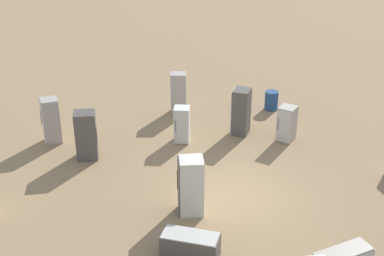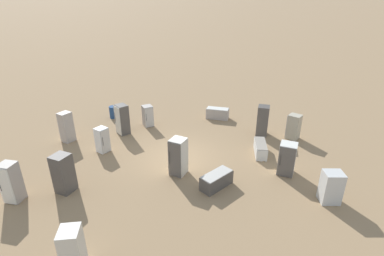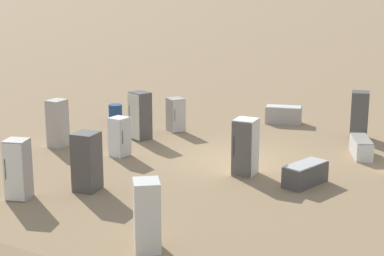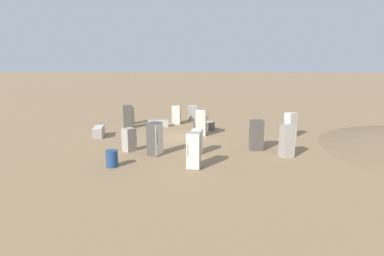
{
  "view_description": "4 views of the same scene",
  "coord_description": "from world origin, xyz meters",
  "px_view_note": "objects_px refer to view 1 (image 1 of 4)",
  "views": [
    {
      "loc": [
        -2.51,
        -14.84,
        9.69
      ],
      "look_at": [
        -1.31,
        1.18,
        1.93
      ],
      "focal_mm": 50.0,
      "sensor_mm": 36.0,
      "label": 1
    },
    {
      "loc": [
        -12.43,
        -7.31,
        8.26
      ],
      "look_at": [
        1.28,
        -0.19,
        1.21
      ],
      "focal_mm": 28.0,
      "sensor_mm": 36.0,
      "label": 2
    },
    {
      "loc": [
        -20.64,
        -8.18,
        6.75
      ],
      "look_at": [
        -1.34,
        1.16,
        1.33
      ],
      "focal_mm": 60.0,
      "sensor_mm": 36.0,
      "label": 3
    },
    {
      "loc": [
        -2.44,
        21.1,
        4.88
      ],
      "look_at": [
        -0.98,
        1.16,
        0.95
      ],
      "focal_mm": 28.0,
      "sensor_mm": 36.0,
      "label": 4
    }
  ],
  "objects_px": {
    "discarded_fridge_11": "(241,112)",
    "discarded_fridge_5": "(179,93)",
    "discarded_fridge_1": "(51,121)",
    "discarded_fridge_7": "(86,135)",
    "rusty_barrel": "(271,100)",
    "discarded_fridge_10": "(287,124)",
    "discarded_fridge_9": "(182,125)",
    "discarded_fridge_6": "(191,186)",
    "discarded_fridge_0": "(190,245)"
  },
  "relations": [
    {
      "from": "discarded_fridge_1",
      "to": "discarded_fridge_5",
      "type": "distance_m",
      "value": 5.67
    },
    {
      "from": "discarded_fridge_7",
      "to": "rusty_barrel",
      "type": "bearing_deg",
      "value": 113.2
    },
    {
      "from": "discarded_fridge_6",
      "to": "discarded_fridge_7",
      "type": "bearing_deg",
      "value": 42.7
    },
    {
      "from": "discarded_fridge_5",
      "to": "rusty_barrel",
      "type": "distance_m",
      "value": 4.18
    },
    {
      "from": "discarded_fridge_10",
      "to": "rusty_barrel",
      "type": "distance_m",
      "value": 3.03
    },
    {
      "from": "discarded_fridge_10",
      "to": "discarded_fridge_11",
      "type": "height_order",
      "value": "discarded_fridge_11"
    },
    {
      "from": "discarded_fridge_1",
      "to": "rusty_barrel",
      "type": "relative_size",
      "value": 2.13
    },
    {
      "from": "discarded_fridge_5",
      "to": "rusty_barrel",
      "type": "height_order",
      "value": "discarded_fridge_5"
    },
    {
      "from": "discarded_fridge_1",
      "to": "discarded_fridge_0",
      "type": "bearing_deg",
      "value": -161.45
    },
    {
      "from": "discarded_fridge_10",
      "to": "discarded_fridge_6",
      "type": "bearing_deg",
      "value": 85.28
    },
    {
      "from": "discarded_fridge_5",
      "to": "discarded_fridge_10",
      "type": "relative_size",
      "value": 1.3
    },
    {
      "from": "discarded_fridge_11",
      "to": "discarded_fridge_5",
      "type": "bearing_deg",
      "value": 70.38
    },
    {
      "from": "discarded_fridge_1",
      "to": "discarded_fridge_11",
      "type": "distance_m",
      "value": 7.51
    },
    {
      "from": "discarded_fridge_5",
      "to": "discarded_fridge_11",
      "type": "height_order",
      "value": "discarded_fridge_11"
    },
    {
      "from": "discarded_fridge_7",
      "to": "discarded_fridge_11",
      "type": "distance_m",
      "value": 6.21
    },
    {
      "from": "discarded_fridge_5",
      "to": "discarded_fridge_9",
      "type": "bearing_deg",
      "value": -85.43
    },
    {
      "from": "discarded_fridge_5",
      "to": "discarded_fridge_7",
      "type": "height_order",
      "value": "discarded_fridge_5"
    },
    {
      "from": "discarded_fridge_10",
      "to": "discarded_fridge_7",
      "type": "bearing_deg",
      "value": 43.17
    },
    {
      "from": "discarded_fridge_1",
      "to": "discarded_fridge_9",
      "type": "relative_size",
      "value": 1.25
    },
    {
      "from": "discarded_fridge_6",
      "to": "discarded_fridge_10",
      "type": "xyz_separation_m",
      "value": [
        4.14,
        4.71,
        -0.24
      ]
    },
    {
      "from": "discarded_fridge_6",
      "to": "rusty_barrel",
      "type": "height_order",
      "value": "discarded_fridge_6"
    },
    {
      "from": "discarded_fridge_10",
      "to": "rusty_barrel",
      "type": "xyz_separation_m",
      "value": [
        0.04,
        3.02,
        -0.28
      ]
    },
    {
      "from": "discarded_fridge_10",
      "to": "discarded_fridge_5",
      "type": "bearing_deg",
      "value": 0.59
    },
    {
      "from": "discarded_fridge_5",
      "to": "discarded_fridge_10",
      "type": "xyz_separation_m",
      "value": [
        4.11,
        -2.98,
        -0.21
      ]
    },
    {
      "from": "discarded_fridge_9",
      "to": "discarded_fridge_6",
      "type": "bearing_deg",
      "value": 98.69
    },
    {
      "from": "discarded_fridge_5",
      "to": "discarded_fridge_0",
      "type": "bearing_deg",
      "value": -86.15
    },
    {
      "from": "discarded_fridge_0",
      "to": "discarded_fridge_1",
      "type": "relative_size",
      "value": 0.96
    },
    {
      "from": "discarded_fridge_6",
      "to": "rusty_barrel",
      "type": "xyz_separation_m",
      "value": [
        4.18,
        7.73,
        -0.52
      ]
    },
    {
      "from": "discarded_fridge_5",
      "to": "discarded_fridge_6",
      "type": "height_order",
      "value": "discarded_fridge_6"
    },
    {
      "from": "discarded_fridge_9",
      "to": "discarded_fridge_10",
      "type": "height_order",
      "value": "discarded_fridge_9"
    },
    {
      "from": "discarded_fridge_7",
      "to": "discarded_fridge_10",
      "type": "bearing_deg",
      "value": 93.06
    },
    {
      "from": "rusty_barrel",
      "to": "discarded_fridge_1",
      "type": "bearing_deg",
      "value": -164.97
    },
    {
      "from": "discarded_fridge_0",
      "to": "discarded_fridge_1",
      "type": "xyz_separation_m",
      "value": [
        -4.92,
        7.36,
        0.55
      ]
    },
    {
      "from": "discarded_fridge_10",
      "to": "rusty_barrel",
      "type": "height_order",
      "value": "discarded_fridge_10"
    },
    {
      "from": "discarded_fridge_1",
      "to": "discarded_fridge_7",
      "type": "height_order",
      "value": "discarded_fridge_7"
    },
    {
      "from": "discarded_fridge_7",
      "to": "discarded_fridge_10",
      "type": "xyz_separation_m",
      "value": [
        7.72,
        0.9,
        -0.21
      ]
    },
    {
      "from": "discarded_fridge_1",
      "to": "discarded_fridge_10",
      "type": "height_order",
      "value": "discarded_fridge_1"
    },
    {
      "from": "discarded_fridge_1",
      "to": "discarded_fridge_7",
      "type": "bearing_deg",
      "value": -148.57
    },
    {
      "from": "discarded_fridge_11",
      "to": "discarded_fridge_0",
      "type": "bearing_deg",
      "value": -175.16
    },
    {
      "from": "discarded_fridge_0",
      "to": "rusty_barrel",
      "type": "distance_m",
      "value": 10.76
    },
    {
      "from": "discarded_fridge_9",
      "to": "discarded_fridge_10",
      "type": "bearing_deg",
      "value": -173.66
    },
    {
      "from": "discarded_fridge_11",
      "to": "rusty_barrel",
      "type": "distance_m",
      "value": 2.94
    },
    {
      "from": "discarded_fridge_5",
      "to": "rusty_barrel",
      "type": "bearing_deg",
      "value": 5.45
    },
    {
      "from": "discarded_fridge_6",
      "to": "discarded_fridge_9",
      "type": "relative_size",
      "value": 1.31
    },
    {
      "from": "discarded_fridge_0",
      "to": "rusty_barrel",
      "type": "relative_size",
      "value": 2.04
    },
    {
      "from": "discarded_fridge_6",
      "to": "discarded_fridge_10",
      "type": "distance_m",
      "value": 6.28
    },
    {
      "from": "discarded_fridge_0",
      "to": "discarded_fridge_11",
      "type": "xyz_separation_m",
      "value": [
        2.59,
        7.55,
        0.6
      ]
    },
    {
      "from": "discarded_fridge_6",
      "to": "discarded_fridge_11",
      "type": "relative_size",
      "value": 0.99
    },
    {
      "from": "discarded_fridge_5",
      "to": "discarded_fridge_7",
      "type": "bearing_deg",
      "value": -127.94
    },
    {
      "from": "discarded_fridge_5",
      "to": "discarded_fridge_10",
      "type": "height_order",
      "value": "discarded_fridge_5"
    }
  ]
}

